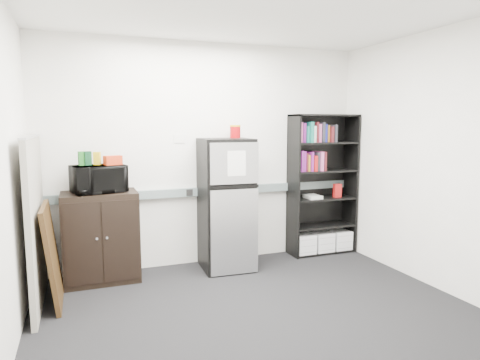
{
  "coord_description": "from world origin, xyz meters",
  "views": [
    {
      "loc": [
        -1.48,
        -3.32,
        1.73
      ],
      "look_at": [
        0.11,
        0.9,
        1.13
      ],
      "focal_mm": 32.0,
      "sensor_mm": 36.0,
      "label": 1
    }
  ],
  "objects_px": {
    "cubicle_partition": "(36,221)",
    "refrigerator": "(226,204)",
    "cabinet": "(101,237)",
    "microwave": "(98,179)",
    "bookshelf": "(322,186)"
  },
  "relations": [
    {
      "from": "bookshelf",
      "to": "cabinet",
      "type": "distance_m",
      "value": 2.86
    },
    {
      "from": "cubicle_partition",
      "to": "cabinet",
      "type": "bearing_deg",
      "value": 35.12
    },
    {
      "from": "cubicle_partition",
      "to": "bookshelf",
      "type": "bearing_deg",
      "value": 8.06
    },
    {
      "from": "cubicle_partition",
      "to": "microwave",
      "type": "xyz_separation_m",
      "value": [
        0.6,
        0.4,
        0.33
      ]
    },
    {
      "from": "cubicle_partition",
      "to": "microwave",
      "type": "distance_m",
      "value": 0.79
    },
    {
      "from": "refrigerator",
      "to": "cabinet",
      "type": "bearing_deg",
      "value": 179.8
    },
    {
      "from": "cubicle_partition",
      "to": "cabinet",
      "type": "relative_size",
      "value": 1.63
    },
    {
      "from": "cubicle_partition",
      "to": "refrigerator",
      "type": "height_order",
      "value": "cubicle_partition"
    },
    {
      "from": "bookshelf",
      "to": "cubicle_partition",
      "type": "bearing_deg",
      "value": -171.94
    },
    {
      "from": "refrigerator",
      "to": "microwave",
      "type": "bearing_deg",
      "value": -179.56
    },
    {
      "from": "bookshelf",
      "to": "microwave",
      "type": "xyz_separation_m",
      "value": [
        -2.83,
        -0.08,
        0.23
      ]
    },
    {
      "from": "cubicle_partition",
      "to": "refrigerator",
      "type": "relative_size",
      "value": 1.04
    },
    {
      "from": "bookshelf",
      "to": "cabinet",
      "type": "xyz_separation_m",
      "value": [
        -2.83,
        -0.06,
        -0.42
      ]
    },
    {
      "from": "cubicle_partition",
      "to": "cabinet",
      "type": "xyz_separation_m",
      "value": [
        0.6,
        0.42,
        -0.32
      ]
    },
    {
      "from": "cubicle_partition",
      "to": "cabinet",
      "type": "distance_m",
      "value": 0.8
    }
  ]
}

